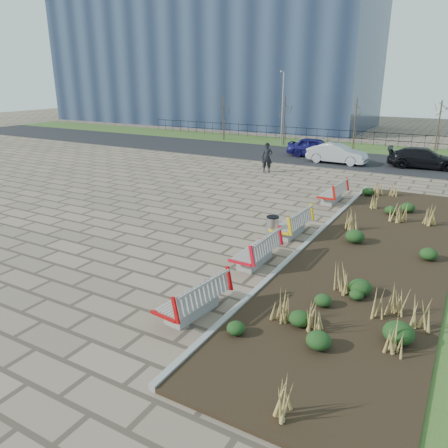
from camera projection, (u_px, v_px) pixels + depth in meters
The scene contains 21 objects.
ground at pixel (133, 271), 13.43m from camera, with size 120.00×120.00×0.00m, color #7C6955.
planting_bed at pixel (377, 254), 14.58m from camera, with size 4.50×18.00×0.10m, color black.
planting_curb at pixel (310, 241), 15.67m from camera, with size 0.16×18.00×0.15m, color gray.
grass_verge_far at pixel (357, 147), 36.43m from camera, with size 80.00×5.00×0.04m, color #33511E.
road at pixel (336, 159), 31.50m from camera, with size 80.00×7.00×0.02m, color black.
bench_a at pixel (192, 296), 10.84m from camera, with size 0.90×2.10×1.00m, color #B20B0D, non-canonical shape.
bench_b at pixel (255, 249), 13.80m from camera, with size 0.90×2.10×1.00m, color red, non-canonical shape.
bench_c at pixel (291, 223), 16.30m from camera, with size 0.90×2.10×1.00m, color yellow, non-canonical shape.
bench_d at pixel (332, 192), 20.63m from camera, with size 0.90×2.10×1.00m, color red, non-canonical shape.
litter_bin at pixel (272, 228), 15.87m from camera, with size 0.44×0.44×0.87m, color #B2B2B7.
pedestrian at pixel (267, 158), 26.92m from camera, with size 0.67×0.44×1.83m, color black.
car_blue at pixel (315, 147), 32.02m from camera, with size 1.64×4.07×1.39m, color #161458.
car_silver at pixel (337, 154), 29.70m from camera, with size 1.40×4.00×1.32m, color #9FA0A6.
car_black at pixel (424, 158), 28.15m from camera, with size 1.81×4.45×1.29m, color black.
tree_a at pixel (223, 118), 40.19m from camera, with size 1.40×1.40×4.00m, color #4C3D2D, non-canonical shape.
tree_b at pixel (284, 121), 37.37m from camera, with size 1.40×1.40×4.00m, color #4C3D2D, non-canonical shape.
tree_c at pixel (355, 124), 34.54m from camera, with size 1.40×1.40×4.00m, color #4C3D2D, non-canonical shape.
tree_d at pixel (438, 129), 31.72m from camera, with size 1.40×1.40×4.00m, color #4C3D2D, non-canonical shape.
lamp_west at pixel (282, 109), 36.63m from camera, with size 0.24×0.60×6.00m, color gray, non-canonical shape.
railing_fence at pixel (362, 138), 37.46m from camera, with size 44.00×0.10×1.20m, color black, non-canonical shape.
building_glass at pixel (208, 60), 54.22m from camera, with size 40.00×14.00×15.00m, color #192338.
Camera 1 is at (8.50, -9.24, 5.70)m, focal length 35.00 mm.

